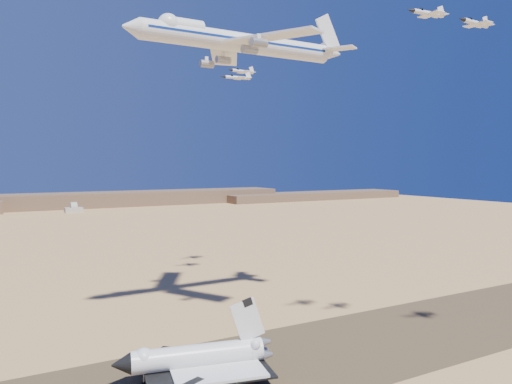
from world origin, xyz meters
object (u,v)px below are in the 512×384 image
crew_b (250,381)px  crew_c (237,377)px  shuttle (197,359)px  chase_jet_d (237,77)px  chase_jet_a (428,13)px  chase_jet_e (242,71)px  carrier_747 (235,42)px  crew_a (223,382)px  chase_jet_b (475,23)px

crew_b → crew_c: (-1.63, 3.82, -0.12)m
shuttle → crew_c: shuttle is taller
shuttle → chase_jet_d: bearing=68.5°
crew_b → crew_c: size_ratio=1.15×
chase_jet_a → chase_jet_e: 110.00m
carrier_747 → crew_b: (-18.40, -43.75, -94.65)m
crew_a → crew_c: 4.73m
carrier_747 → chase_jet_e: carrier_747 is taller
chase_jet_b → chase_jet_e: (-9.92, 118.35, 4.67)m
carrier_747 → crew_b: bearing=-113.8°
shuttle → crew_c: size_ratio=26.07×
shuttle → chase_jet_b: size_ratio=2.96×
shuttle → crew_b: 14.61m
chase_jet_b → chase_jet_d: (-20.40, 103.38, -1.33)m
shuttle → crew_a: 8.89m
shuttle → chase_jet_b: (73.69, -23.56, 88.56)m
crew_a → crew_b: 6.83m
chase_jet_d → chase_jet_e: (10.48, 14.97, 6.00)m
crew_c → chase_jet_b: chase_jet_b is taller
shuttle → carrier_747: size_ratio=0.49×
shuttle → chase_jet_a: bearing=-1.0°
shuttle → crew_a: (4.11, -6.52, -4.43)m
shuttle → chase_jet_a: size_ratio=2.95×
chase_jet_d → crew_c: bearing=-110.4°
chase_jet_d → chase_jet_e: bearing=62.2°
shuttle → carrier_747: carrier_747 is taller
shuttle → crew_b: shuttle is taller
chase_jet_d → crew_a: bearing=-112.5°
chase_jet_a → chase_jet_b: (9.38, -8.36, -3.42)m
carrier_747 → chase_jet_d: 51.65m
carrier_747 → crew_b: size_ratio=46.01×
crew_b → chase_jet_d: 134.86m
chase_jet_a → crew_b: bearing=177.4°
carrier_747 → crew_a: carrier_747 is taller
carrier_747 → chase_jet_b: 73.40m
chase_jet_a → chase_jet_b: bearing=-38.0°
shuttle → chase_jet_e: bearing=68.3°
crew_b → chase_jet_e: 152.40m
crew_a → chase_jet_d: bearing=-43.8°
chase_jet_b → crew_b: bearing=162.4°
carrier_747 → chase_jet_b: (44.93, -58.02, -1.65)m
crew_a → chase_jet_e: 152.84m
crew_a → crew_b: size_ratio=1.02×
chase_jet_e → crew_c: bearing=-125.2°
crew_b → chase_jet_e: chase_jet_e is taller
carrier_747 → chase_jet_d: bearing=60.7°
carrier_747 → chase_jet_b: size_ratio=6.01×
shuttle → crew_b: size_ratio=22.65×
crew_a → chase_jet_d: size_ratio=0.13×
shuttle → chase_jet_d: chase_jet_d is taller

